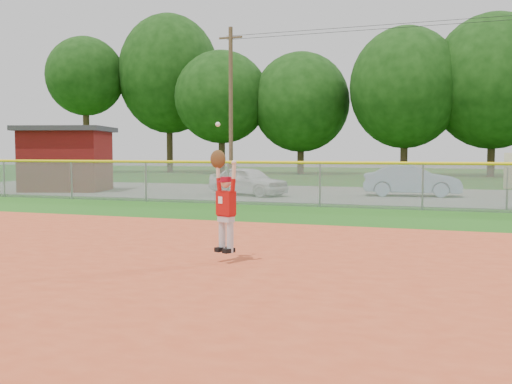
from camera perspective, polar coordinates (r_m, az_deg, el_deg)
ground at (r=9.97m, az=-6.55°, el=-6.72°), size 120.00×120.00×0.00m
clay_infield at (r=7.44m, az=-16.80°, el=-10.40°), size 24.00×16.00×0.04m
parking_strip at (r=25.25m, az=9.41°, el=-0.22°), size 44.00×10.00×0.03m
car_white_a at (r=24.06m, az=-0.82°, el=1.13°), size 3.88×2.61×1.23m
car_blue at (r=24.50m, az=15.30°, el=1.11°), size 4.04×1.77×1.29m
utility_shed at (r=28.36m, az=-18.44°, el=3.20°), size 4.77×4.15×3.05m
outfield_fence at (r=19.32m, az=6.41°, el=1.11°), size 40.06×0.10×1.55m
power_lines at (r=31.12m, az=13.26°, el=9.11°), size 19.40×0.24×9.00m
tree_line at (r=47.18m, az=15.31°, el=10.78°), size 62.37×13.00×14.43m
ballplayer at (r=9.37m, az=-3.15°, el=-0.95°), size 0.54×0.37×2.14m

